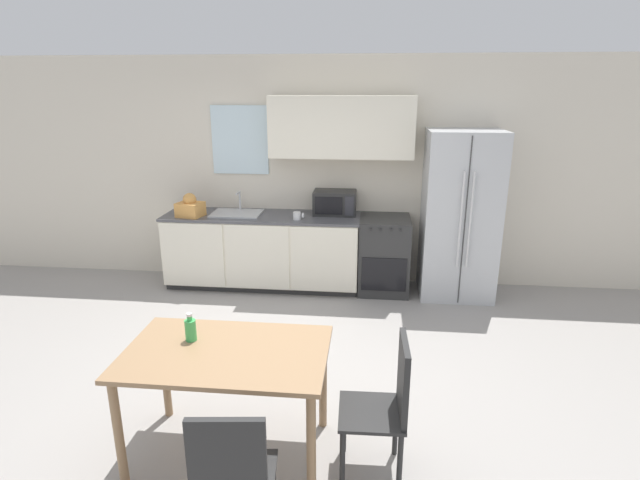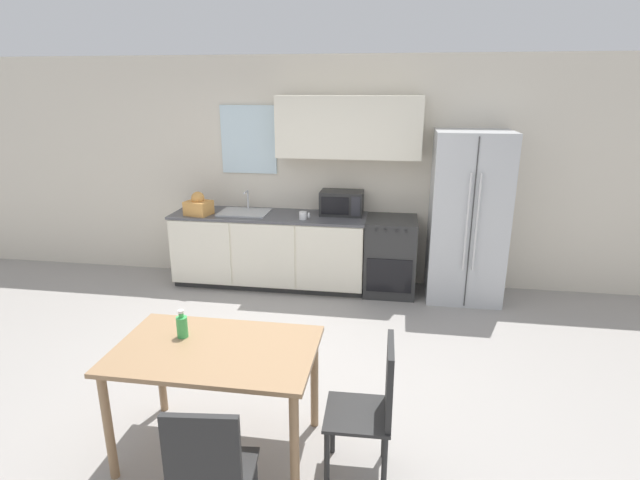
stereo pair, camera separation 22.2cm
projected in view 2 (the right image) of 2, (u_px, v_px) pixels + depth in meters
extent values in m
plane|color=gray|center=(274.00, 377.00, 4.22)|extent=(12.00, 12.00, 0.00)
cube|color=beige|center=(318.00, 172.00, 6.04)|extent=(12.00, 0.06, 2.70)
cube|color=silver|center=(249.00, 140.00, 6.02)|extent=(0.68, 0.04, 0.81)
cube|color=silver|center=(349.00, 127.00, 5.64)|extent=(1.65, 0.32, 0.69)
cube|color=#333333|center=(272.00, 280.00, 6.21)|extent=(2.29, 0.58, 0.08)
cube|color=silver|center=(270.00, 248.00, 6.05)|extent=(2.29, 0.64, 0.78)
cube|color=silver|center=(200.00, 253.00, 5.86)|extent=(0.74, 0.01, 0.76)
cube|color=silver|center=(263.00, 256.00, 5.75)|extent=(0.74, 0.01, 0.76)
cube|color=silver|center=(329.00, 260.00, 5.63)|extent=(0.74, 0.01, 0.76)
cube|color=#4C4C51|center=(269.00, 215.00, 5.93)|extent=(2.32, 0.66, 0.03)
cube|color=#2D2D2D|center=(390.00, 256.00, 5.86)|extent=(0.59, 0.62, 0.89)
cube|color=black|center=(389.00, 276.00, 5.60)|extent=(0.51, 0.01, 0.39)
cylinder|color=#262626|center=(376.00, 230.00, 5.46)|extent=(0.03, 0.02, 0.03)
cylinder|color=#262626|center=(386.00, 231.00, 5.45)|extent=(0.03, 0.02, 0.03)
cylinder|color=#262626|center=(397.00, 231.00, 5.43)|extent=(0.03, 0.02, 0.03)
cylinder|color=#262626|center=(406.00, 232.00, 5.41)|extent=(0.03, 0.02, 0.03)
cube|color=silver|center=(467.00, 217.00, 5.56)|extent=(0.82, 0.67, 1.90)
cube|color=#3F3F3F|center=(471.00, 225.00, 5.24)|extent=(0.01, 0.01, 1.84)
cylinder|color=silver|center=(467.00, 222.00, 5.21)|extent=(0.02, 0.02, 1.05)
cylinder|color=silver|center=(477.00, 223.00, 5.20)|extent=(0.02, 0.02, 1.05)
cube|color=#B7BABC|center=(244.00, 212.00, 5.97)|extent=(0.58, 0.42, 0.02)
cylinder|color=silver|center=(248.00, 199.00, 6.10)|extent=(0.02, 0.02, 0.23)
cylinder|color=silver|center=(246.00, 192.00, 6.00)|extent=(0.02, 0.14, 0.02)
cube|color=#282828|center=(342.00, 203.00, 5.88)|extent=(0.50, 0.32, 0.28)
cube|color=black|center=(335.00, 206.00, 5.73)|extent=(0.32, 0.01, 0.20)
cube|color=#2D2D33|center=(356.00, 207.00, 5.70)|extent=(0.10, 0.01, 0.22)
cylinder|color=white|center=(303.00, 216.00, 5.69)|extent=(0.09, 0.09, 0.09)
torus|color=white|center=(309.00, 215.00, 5.68)|extent=(0.02, 0.07, 0.07)
cube|color=#DB994C|center=(199.00, 208.00, 5.88)|extent=(0.33, 0.30, 0.16)
sphere|color=#DB994C|center=(198.00, 198.00, 5.85)|extent=(0.19, 0.19, 0.15)
cube|color=#997551|center=(215.00, 350.00, 3.16)|extent=(1.28, 0.81, 0.03)
cylinder|color=#997551|center=(108.00, 427.00, 3.04)|extent=(0.06, 0.06, 0.74)
cylinder|color=#997551|center=(294.00, 447.00, 2.86)|extent=(0.06, 0.06, 0.74)
cylinder|color=#997551|center=(160.00, 367.00, 3.69)|extent=(0.06, 0.06, 0.74)
cylinder|color=#997551|center=(314.00, 380.00, 3.51)|extent=(0.06, 0.06, 0.74)
cube|color=#282828|center=(215.00, 474.00, 2.57)|extent=(0.44, 0.44, 0.02)
cube|color=#282828|center=(202.00, 459.00, 2.33)|extent=(0.37, 0.08, 0.48)
cube|color=#282828|center=(358.00, 414.00, 3.05)|extent=(0.41, 0.41, 0.02)
cube|color=#282828|center=(389.00, 380.00, 2.95)|extent=(0.05, 0.37, 0.48)
cylinder|color=#282828|center=(327.00, 462.00, 2.97)|extent=(0.03, 0.03, 0.43)
cylinder|color=#282828|center=(333.00, 425.00, 3.29)|extent=(0.03, 0.03, 0.43)
cylinder|color=#282828|center=(384.00, 467.00, 2.93)|extent=(0.03, 0.03, 0.43)
cylinder|color=#282828|center=(384.00, 429.00, 3.25)|extent=(0.03, 0.03, 0.43)
cylinder|color=#3FB259|center=(182.00, 327.00, 3.28)|extent=(0.07, 0.07, 0.14)
cylinder|color=#3FB259|center=(181.00, 315.00, 3.25)|extent=(0.03, 0.03, 0.03)
cylinder|color=white|center=(181.00, 311.00, 3.24)|extent=(0.04, 0.04, 0.02)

